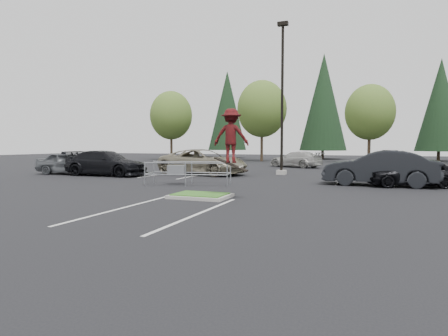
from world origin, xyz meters
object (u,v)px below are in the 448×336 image
(decid_b, at_px, (262,111))
(car_r_charc, at_px, (379,168))
(cart_corral, at_px, (180,170))
(decid_c, at_px, (370,114))
(skateboarder, at_px, (231,136))
(car_l_tan, at_px, (203,162))
(light_pole, at_px, (282,107))
(car_far_silver, at_px, (297,159))
(conif_b, at_px, (323,102))
(conif_a, at_px, (227,111))
(conif_c, at_px, (440,105))
(car_l_black, at_px, (106,163))
(car_r_black, at_px, (413,172))
(decid_a, at_px, (171,117))
(car_l_grey, at_px, (69,163))

(decid_b, relative_size, car_r_charc, 1.81)
(decid_b, height_order, cart_corral, decid_b)
(decid_c, relative_size, car_r_charc, 1.57)
(decid_b, bearing_deg, skateboarder, -76.66)
(decid_c, height_order, car_r_charc, decid_c)
(car_l_tan, bearing_deg, decid_b, 14.55)
(light_pole, relative_size, cart_corral, 2.30)
(cart_corral, bearing_deg, car_l_tan, 90.23)
(skateboarder, relative_size, car_far_silver, 0.48)
(light_pole, bearing_deg, car_r_charc, -39.81)
(decid_b, xyz_separation_m, decid_c, (12.00, -0.70, -0.79))
(decid_b, distance_m, skateboarder, 31.46)
(cart_corral, relative_size, skateboarder, 1.88)
(light_pole, bearing_deg, decid_c, 72.89)
(conif_b, distance_m, skateboarder, 40.76)
(conif_a, distance_m, car_l_tan, 31.98)
(conif_c, relative_size, car_r_charc, 2.34)
(conif_c, distance_m, car_l_black, 40.85)
(cart_corral, bearing_deg, car_r_black, 2.16)
(conif_a, height_order, conif_c, conif_a)
(decid_a, relative_size, car_l_tan, 1.44)
(conif_c, bearing_deg, car_l_grey, -129.81)
(conif_b, relative_size, skateboarder, 6.21)
(decid_a, relative_size, car_r_charc, 1.67)
(light_pole, relative_size, decid_a, 1.14)
(car_l_tan, xyz_separation_m, car_r_charc, (11.00, -3.11, 0.02))
(decid_b, xyz_separation_m, skateboarder, (7.21, -30.40, -3.70))
(skateboarder, bearing_deg, light_pole, -94.64)
(light_pole, distance_m, decid_b, 19.70)
(car_l_grey, distance_m, car_far_silver, 18.69)
(conif_b, bearing_deg, conif_c, -4.09)
(car_l_tan, height_order, car_r_black, car_l_tan)
(car_l_grey, bearing_deg, car_far_silver, -51.17)
(decid_a, height_order, car_r_black, decid_a)
(decid_a, distance_m, conif_b, 20.95)
(light_pole, bearing_deg, car_l_grey, -159.80)
(decid_c, distance_m, car_r_charc, 23.25)
(decid_a, bearing_deg, skateboarder, -57.28)
(decid_a, distance_m, car_r_charc, 33.96)
(decid_b, relative_size, car_l_tan, 1.56)
(decid_b, distance_m, conif_a, 12.43)
(cart_corral, bearing_deg, car_far_silver, 66.05)
(decid_c, height_order, car_l_grey, decid_c)
(decid_a, height_order, decid_b, decid_b)
(light_pole, xyz_separation_m, car_l_grey, (-13.59, -5.00, -3.80))
(decid_c, distance_m, car_r_black, 23.37)
(car_l_black, height_order, car_r_charc, car_r_charc)
(car_l_black, xyz_separation_m, car_r_black, (18.00, 0.00, -0.10))
(decid_a, height_order, conif_a, conif_a)
(conif_b, height_order, cart_corral, conif_b)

